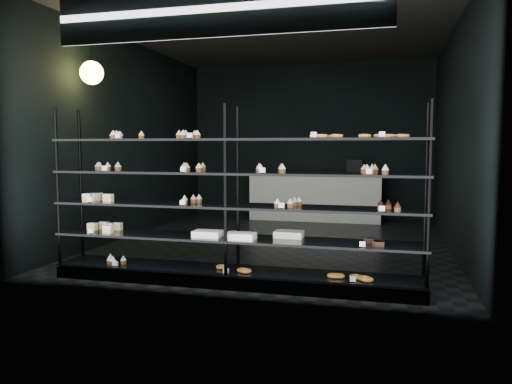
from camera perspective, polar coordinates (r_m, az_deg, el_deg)
room at (r=7.64m, az=2.66°, el=6.11°), size 5.01×6.01×3.20m
display_shelf at (r=5.34m, az=-3.05°, el=-3.94°), size 4.00×0.50×1.91m
signage at (r=4.98m, az=-4.76°, el=19.98°), size 3.30×0.05×0.50m
pendant_lamp at (r=7.10m, az=-18.27°, el=12.83°), size 0.30×0.30×0.88m
service_counter at (r=10.11m, az=6.86°, el=-0.38°), size 2.69×0.65×1.23m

